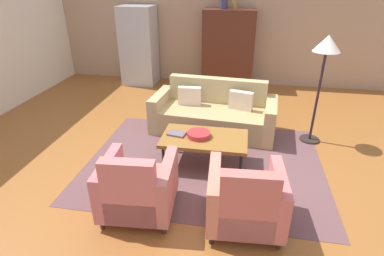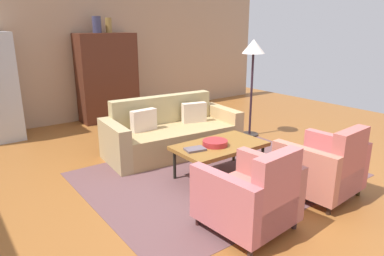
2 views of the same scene
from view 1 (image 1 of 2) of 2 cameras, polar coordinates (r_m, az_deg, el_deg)
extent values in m
plane|color=#955827|center=(4.52, 3.10, -7.21)|extent=(10.42, 10.42, 0.00)
cube|color=tan|center=(7.87, 7.29, 18.20)|extent=(8.69, 0.12, 2.80)
cube|color=brown|center=(4.62, 2.29, -6.26)|extent=(3.40, 2.60, 0.01)
cube|color=tan|center=(5.44, 3.87, 1.48)|extent=(1.81, 1.04, 0.42)
cube|color=tan|center=(5.68, 4.65, 4.98)|extent=(1.75, 0.32, 0.86)
cube|color=tan|center=(5.33, 14.09, 1.32)|extent=(0.25, 0.91, 0.62)
cube|color=tan|center=(5.64, -5.72, 3.44)|extent=(0.25, 0.91, 0.62)
cube|color=beige|center=(5.33, 8.97, 5.00)|extent=(0.42, 0.22, 0.32)
cube|color=beige|center=(5.48, -0.45, 5.93)|extent=(0.41, 0.14, 0.32)
cylinder|color=black|center=(4.81, -3.55, -2.23)|extent=(0.04, 0.04, 0.40)
cylinder|color=black|center=(4.69, 9.16, -3.29)|extent=(0.04, 0.04, 0.40)
cylinder|color=black|center=(4.34, -5.26, -5.72)|extent=(0.04, 0.04, 0.40)
cylinder|color=black|center=(4.21, 8.91, -7.02)|extent=(0.04, 0.04, 0.40)
cube|color=brown|center=(4.37, 2.30, -1.96)|extent=(1.20, 0.70, 0.05)
cylinder|color=#381C1B|center=(4.16, -12.91, -10.46)|extent=(0.05, 0.05, 0.10)
cylinder|color=#302C12|center=(4.01, -3.45, -11.27)|extent=(0.05, 0.05, 0.10)
cylinder|color=#382722|center=(3.67, -16.15, -16.71)|extent=(0.05, 0.05, 0.10)
cylinder|color=#362321|center=(3.51, -5.19, -18.03)|extent=(0.05, 0.05, 0.10)
cube|color=#C26D63|center=(3.69, -9.68, -11.58)|extent=(0.62, 0.84, 0.30)
cube|color=#C26969|center=(3.30, -11.43, -11.77)|extent=(0.57, 0.18, 0.78)
cube|color=#BD666A|center=(3.71, -14.98, -9.47)|extent=(0.18, 0.81, 0.56)
cube|color=#B56961|center=(3.55, -4.43, -10.38)|extent=(0.18, 0.81, 0.56)
cylinder|color=black|center=(3.90, 4.10, -12.53)|extent=(0.05, 0.05, 0.10)
cylinder|color=#3A241A|center=(3.95, 14.25, -12.85)|extent=(0.05, 0.05, 0.10)
cylinder|color=black|center=(3.40, 3.57, -19.72)|extent=(0.05, 0.05, 0.10)
cylinder|color=#33280F|center=(3.46, 15.62, -19.96)|extent=(0.05, 0.05, 0.10)
cube|color=#BA6966|center=(3.52, 9.64, -13.69)|extent=(0.61, 0.84, 0.30)
cube|color=#BA615A|center=(3.12, 10.25, -14.21)|extent=(0.57, 0.18, 0.78)
cube|color=#C5745F|center=(3.43, 4.02, -11.80)|extent=(0.17, 0.81, 0.56)
cube|color=#C36461|center=(3.49, 15.51, -12.15)|extent=(0.17, 0.81, 0.56)
cylinder|color=#AE2A2E|center=(4.35, 1.26, -1.18)|extent=(0.33, 0.33, 0.07)
cube|color=#62555D|center=(4.42, -2.81, -1.04)|extent=(0.28, 0.22, 0.03)
cube|color=#4F2518|center=(7.61, 6.66, 14.13)|extent=(1.20, 0.50, 1.80)
cube|color=#39271C|center=(7.89, 4.56, 14.65)|extent=(0.56, 0.01, 1.51)
cube|color=#352B1B|center=(7.85, 9.05, 14.36)|extent=(0.56, 0.01, 1.51)
cylinder|color=#363656|center=(7.47, 5.88, 22.16)|extent=(0.17, 0.17, 0.32)
cylinder|color=olive|center=(7.46, 7.94, 21.95)|extent=(0.13, 0.13, 0.29)
cube|color=#B7BABF|center=(7.94, -9.70, 14.64)|extent=(0.80, 0.70, 1.85)
cylinder|color=#99999E|center=(8.25, -8.55, 15.81)|extent=(0.02, 0.02, 0.70)
cylinder|color=#2B231E|center=(5.57, 20.76, -1.95)|extent=(0.32, 0.32, 0.03)
cylinder|color=#2B1A25|center=(5.28, 22.03, 5.15)|extent=(0.04, 0.04, 1.45)
cone|color=silver|center=(5.06, 23.68, 14.06)|extent=(0.40, 0.40, 0.24)
camera|label=2|loc=(3.48, -68.91, 0.24)|focal=32.77mm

